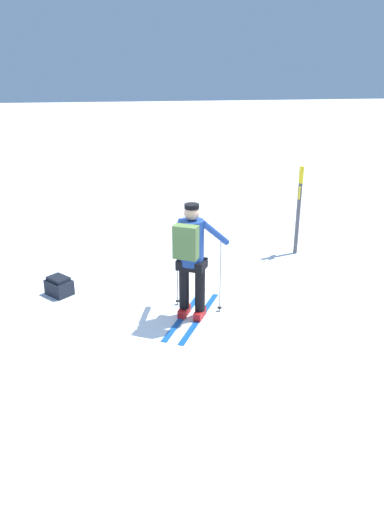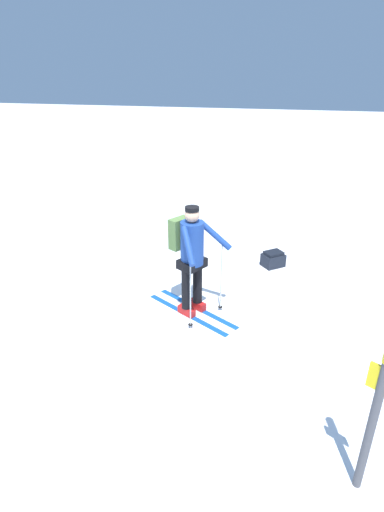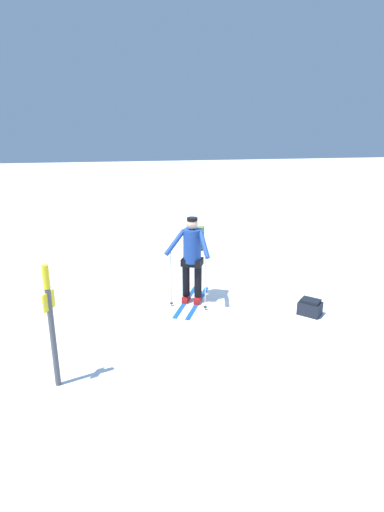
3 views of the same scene
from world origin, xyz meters
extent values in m
plane|color=white|center=(0.00, 0.00, 0.00)|extent=(80.00, 80.00, 0.00)
cube|color=#144C9E|center=(0.08, -0.11, 0.01)|extent=(1.51, 0.85, 0.01)
cube|color=red|center=(0.08, -0.11, 0.07)|extent=(0.32, 0.24, 0.12)
cylinder|color=black|center=(0.08, -0.11, 0.49)|extent=(0.15, 0.15, 0.73)
cube|color=#144C9E|center=(0.19, 0.11, 0.01)|extent=(1.51, 0.85, 0.01)
cube|color=red|center=(0.19, 0.11, 0.07)|extent=(0.32, 0.24, 0.12)
cylinder|color=black|center=(0.19, 0.11, 0.49)|extent=(0.15, 0.15, 0.73)
cube|color=black|center=(0.14, 0.00, 0.86)|extent=(0.45, 0.49, 0.14)
cylinder|color=navy|center=(0.14, 0.00, 1.19)|extent=(0.35, 0.35, 0.66)
sphere|color=tan|center=(0.14, 0.00, 1.63)|extent=(0.22, 0.22, 0.22)
cylinder|color=black|center=(0.14, 0.00, 1.72)|extent=(0.21, 0.21, 0.06)
cube|color=#4C6B38|center=(0.36, -0.12, 1.28)|extent=(0.30, 0.38, 0.48)
cylinder|color=#B2B7BC|center=(-0.29, -0.16, 0.60)|extent=(0.02, 0.02, 1.20)
cylinder|color=black|center=(-0.29, -0.16, 0.06)|extent=(0.07, 0.07, 0.01)
cylinder|color=navy|center=(-0.17, -0.16, 1.29)|extent=(0.53, 0.12, 0.46)
cylinder|color=#B2B7BC|center=(0.03, 0.45, 0.60)|extent=(0.02, 0.02, 1.20)
cylinder|color=black|center=(0.03, 0.45, 0.06)|extent=(0.07, 0.07, 0.01)
cylinder|color=navy|center=(0.09, 0.35, 1.29)|extent=(0.35, 0.49, 0.46)
cube|color=black|center=(-0.93, -2.05, 0.12)|extent=(0.51, 0.50, 0.25)
cube|color=black|center=(-0.93, -2.05, 0.28)|extent=(0.42, 0.41, 0.06)
cylinder|color=#4C4C51|center=(-2.17, 2.42, 0.87)|extent=(0.08, 0.08, 1.74)
cube|color=yellow|center=(-2.17, 2.42, 1.25)|extent=(0.22, 0.13, 0.24)
camera|label=1|loc=(6.72, -0.95, 3.63)|focal=35.00mm
camera|label=2|loc=(-1.40, 5.24, 3.49)|focal=28.00mm
camera|label=3|loc=(-7.17, 1.67, 3.34)|focal=28.00mm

